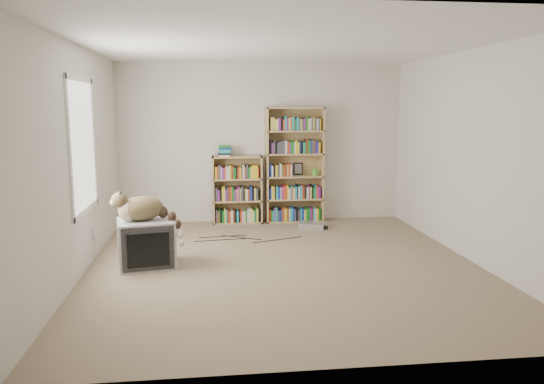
{
  "coord_description": "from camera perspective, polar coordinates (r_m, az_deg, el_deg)",
  "views": [
    {
      "loc": [
        -0.86,
        -5.91,
        1.83
      ],
      "look_at": [
        -0.02,
        1.0,
        0.7
      ],
      "focal_mm": 35.0,
      "sensor_mm": 36.0,
      "label": 1
    }
  ],
  "objects": [
    {
      "name": "window",
      "position": [
        6.28,
        -19.69,
        4.73
      ],
      "size": [
        0.02,
        1.22,
        1.52
      ],
      "primitive_type": "cube",
      "color": "white",
      "rests_on": "wall_left"
    },
    {
      "name": "wall_back",
      "position": [
        8.47,
        -1.12,
        5.27
      ],
      "size": [
        4.5,
        0.02,
        2.5
      ],
      "primitive_type": "cube",
      "color": "beige",
      "rests_on": "floor"
    },
    {
      "name": "bookcase_tall",
      "position": [
        8.44,
        2.42,
        2.6
      ],
      "size": [
        0.91,
        0.3,
        1.82
      ],
      "color": "#A78453",
      "rests_on": "floor"
    },
    {
      "name": "crt_tv",
      "position": [
        6.32,
        -13.38,
        -5.36
      ],
      "size": [
        0.72,
        0.67,
        0.54
      ],
      "rotation": [
        0.0,
        0.0,
        0.19
      ],
      "color": "#A8A8AA",
      "rests_on": "floor"
    },
    {
      "name": "wall_outlet",
      "position": [
        6.74,
        -18.62,
        -4.24
      ],
      "size": [
        0.01,
        0.08,
        0.13
      ],
      "primitive_type": "cube",
      "color": "silver",
      "rests_on": "wall_left"
    },
    {
      "name": "green_mug",
      "position": [
        8.49,
        4.63,
        2.15
      ],
      "size": [
        0.09,
        0.09,
        0.11
      ],
      "primitive_type": "cylinder",
      "color": "green",
      "rests_on": "bookcase_tall"
    },
    {
      "name": "ceiling",
      "position": [
        6.01,
        1.36,
        15.59
      ],
      "size": [
        4.5,
        5.0,
        0.02
      ],
      "primitive_type": "cube",
      "color": "white",
      "rests_on": "wall_back"
    },
    {
      "name": "cat",
      "position": [
        6.2,
        -13.3,
        -2.08
      ],
      "size": [
        0.84,
        0.53,
        0.61
      ],
      "rotation": [
        0.0,
        0.0,
        0.35
      ],
      "color": "#372916",
      "rests_on": "crt_tv"
    },
    {
      "name": "floor",
      "position": [
        6.25,
        1.27,
        -7.85
      ],
      "size": [
        4.5,
        5.0,
        0.01
      ],
      "primitive_type": "cube",
      "color": "gray",
      "rests_on": "ground"
    },
    {
      "name": "book_stack",
      "position": [
        8.28,
        -5.1,
        4.42
      ],
      "size": [
        0.19,
        0.25,
        0.16
      ],
      "primitive_type": "cube",
      "color": "red",
      "rests_on": "bookcase_short"
    },
    {
      "name": "bookcase_short",
      "position": [
        8.39,
        -3.76,
        -0.0
      ],
      "size": [
        0.77,
        0.3,
        1.07
      ],
      "color": "#A78453",
      "rests_on": "floor"
    },
    {
      "name": "framed_print",
      "position": [
        8.53,
        2.81,
        2.52
      ],
      "size": [
        0.15,
        0.05,
        0.2
      ],
      "primitive_type": "cube",
      "rotation": [
        -0.17,
        0.0,
        0.0
      ],
      "color": "black",
      "rests_on": "bookcase_tall"
    },
    {
      "name": "dvd_player",
      "position": [
        8.08,
        4.36,
        -3.61
      ],
      "size": [
        0.45,
        0.39,
        0.09
      ],
      "primitive_type": "cube",
      "rotation": [
        0.0,
        0.0,
        -0.37
      ],
      "color": "#BBBBC0",
      "rests_on": "floor"
    },
    {
      "name": "floor_cables",
      "position": [
        7.59,
        -2.71,
        -4.74
      ],
      "size": [
        1.2,
        0.7,
        0.01
      ],
      "primitive_type": null,
      "color": "black",
      "rests_on": "floor"
    },
    {
      "name": "wall_left",
      "position": [
        6.1,
        -20.13,
        3.17
      ],
      "size": [
        0.02,
        5.0,
        2.5
      ],
      "primitive_type": "cube",
      "color": "beige",
      "rests_on": "floor"
    },
    {
      "name": "wall_right",
      "position": [
        6.7,
        20.76,
        3.63
      ],
      "size": [
        0.02,
        5.0,
        2.5
      ],
      "primitive_type": "cube",
      "color": "beige",
      "rests_on": "floor"
    },
    {
      "name": "wall_front",
      "position": [
        3.56,
        7.07,
        -0.26
      ],
      "size": [
        4.5,
        0.02,
        2.5
      ],
      "primitive_type": "cube",
      "color": "beige",
      "rests_on": "floor"
    }
  ]
}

